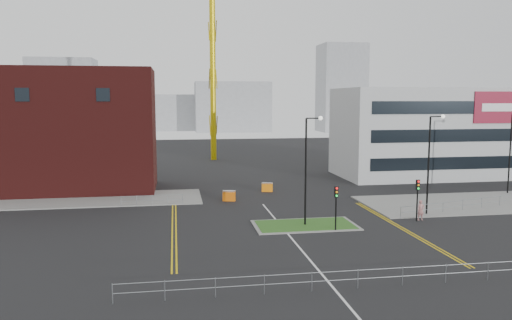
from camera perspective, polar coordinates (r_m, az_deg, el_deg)
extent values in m
plane|color=black|center=(34.46, 5.83, -10.91)|extent=(200.00, 200.00, 0.00)
cube|color=slate|center=(55.83, -20.89, -4.32)|extent=(28.00, 8.00, 0.12)
cube|color=slate|center=(55.97, 24.22, -4.45)|extent=(24.00, 10.00, 0.12)
cube|color=slate|center=(42.37, 5.63, -7.43)|extent=(8.60, 4.60, 0.08)
cube|color=#2D531B|center=(42.37, 5.63, -7.40)|extent=(8.00, 4.00, 0.12)
cube|color=#491312|center=(60.81, -20.05, 3.21)|extent=(18.00, 10.00, 14.00)
cube|color=black|center=(56.74, -25.16, 6.78)|extent=(1.40, 0.10, 1.40)
cube|color=black|center=(55.11, -17.08, 7.14)|extent=(1.40, 0.10, 1.40)
cube|color=#B6B9BB|center=(72.60, 19.28, 3.00)|extent=(25.00, 12.00, 12.00)
cube|color=black|center=(67.72, 21.58, -0.34)|extent=(22.00, 0.10, 1.60)
cube|color=black|center=(67.39, 21.71, 2.61)|extent=(22.00, 0.10, 1.60)
cube|color=black|center=(67.24, 21.85, 5.59)|extent=(22.00, 0.10, 1.60)
cube|color=maroon|center=(70.47, 26.07, 5.42)|extent=(7.00, 0.15, 4.00)
cube|color=white|center=(70.39, 26.12, 5.42)|extent=(5.00, 0.05, 1.00)
cylinder|color=gold|center=(87.21, -4.98, 11.88)|extent=(1.00, 1.00, 36.05)
cylinder|color=black|center=(41.49, 5.70, -1.45)|extent=(0.16, 0.16, 9.00)
cylinder|color=black|center=(41.23, 6.58, 4.77)|extent=(1.20, 0.10, 0.10)
sphere|color=silver|center=(41.40, 7.38, 4.76)|extent=(0.36, 0.36, 0.36)
cylinder|color=black|center=(47.79, 19.10, -0.69)|extent=(0.16, 0.16, 9.00)
cylinder|color=black|center=(47.71, 19.96, 4.69)|extent=(1.20, 0.10, 0.10)
sphere|color=silver|center=(48.01, 20.58, 4.68)|extent=(0.36, 0.36, 0.36)
cylinder|color=black|center=(62.00, 27.02, 0.61)|extent=(0.16, 0.16, 9.00)
cylinder|color=black|center=(40.73, 9.11, -5.96)|extent=(0.12, 0.12, 3.00)
cube|color=black|center=(40.39, 9.16, -3.61)|extent=(0.28, 0.22, 0.90)
sphere|color=red|center=(40.21, 9.22, -3.22)|extent=(0.18, 0.18, 0.18)
sphere|color=orange|center=(40.26, 9.22, -3.64)|extent=(0.18, 0.18, 0.18)
sphere|color=#0CCC33|center=(40.32, 9.21, -4.06)|extent=(0.18, 0.18, 0.18)
cylinder|color=black|center=(45.61, 17.93, -4.82)|extent=(0.12, 0.12, 3.00)
cube|color=black|center=(45.30, 18.01, -2.71)|extent=(0.28, 0.22, 0.90)
sphere|color=red|center=(45.14, 18.10, -2.37)|extent=(0.18, 0.18, 0.18)
sphere|color=orange|center=(45.18, 18.08, -2.74)|extent=(0.18, 0.18, 0.18)
sphere|color=#0CCC33|center=(45.23, 18.07, -3.12)|extent=(0.18, 0.18, 0.18)
cylinder|color=gray|center=(28.69, 9.04, -12.48)|extent=(24.00, 0.04, 0.04)
cylinder|color=gray|center=(28.86, 9.02, -13.42)|extent=(24.00, 0.04, 0.04)
cylinder|color=gray|center=(27.73, -16.09, -14.48)|extent=(0.05, 0.05, 1.10)
cylinder|color=gray|center=(50.60, -11.80, -4.00)|extent=(6.00, 0.04, 0.04)
cylinder|color=gray|center=(50.69, -11.79, -4.55)|extent=(6.00, 0.04, 0.04)
cylinder|color=gray|center=(50.92, -15.17, -4.60)|extent=(0.05, 0.05, 1.10)
cylinder|color=gray|center=(50.64, -8.39, -4.49)|extent=(0.05, 0.05, 1.10)
cylinder|color=gray|center=(52.93, 24.40, -4.00)|extent=(19.01, 5.04, 0.04)
cylinder|color=gray|center=(53.02, 24.37, -4.53)|extent=(19.01, 5.04, 0.04)
cylinder|color=gray|center=(46.24, 16.21, -5.80)|extent=(0.05, 0.05, 1.10)
cube|color=silver|center=(36.30, 4.99, -9.95)|extent=(0.15, 30.00, 0.01)
cube|color=gold|center=(42.96, -9.54, -7.34)|extent=(0.12, 24.00, 0.01)
cube|color=gold|center=(42.96, -9.13, -7.33)|extent=(0.12, 24.00, 0.01)
cube|color=gold|center=(43.10, 16.09, -7.47)|extent=(0.12, 20.00, 0.01)
cube|color=gold|center=(43.23, 16.45, -7.44)|extent=(0.12, 20.00, 0.01)
cube|color=gray|center=(154.84, -21.11, 6.70)|extent=(18.00, 12.00, 22.00)
cube|color=gray|center=(162.73, -2.71, 6.09)|extent=(24.00, 12.00, 16.00)
cube|color=gray|center=(165.61, 9.72, 8.09)|extent=(14.00, 12.00, 28.00)
cube|color=gray|center=(171.70, -9.10, 5.39)|extent=(30.00, 12.00, 12.00)
imported|color=tan|center=(46.18, 18.32, -5.46)|extent=(0.68, 0.46, 1.79)
cube|color=orange|center=(53.23, -3.18, -3.98)|extent=(1.11, 0.54, 0.88)
cube|color=silver|center=(53.16, -3.18, -3.56)|extent=(1.11, 0.54, 0.11)
cube|color=orange|center=(52.07, -3.10, -4.11)|extent=(1.37, 0.72, 1.09)
cube|color=silver|center=(51.98, -3.10, -3.58)|extent=(1.37, 0.72, 0.13)
cube|color=orange|center=(57.17, 1.29, -3.14)|extent=(1.29, 0.70, 1.02)
cube|color=silver|center=(57.09, 1.29, -2.68)|extent=(1.29, 0.70, 0.12)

